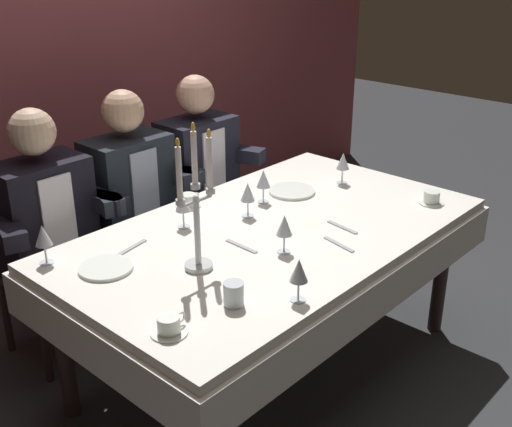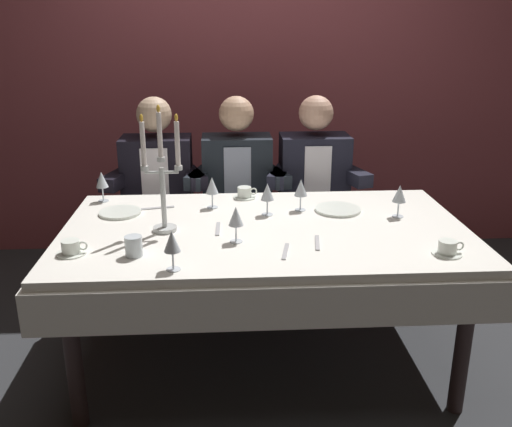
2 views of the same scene
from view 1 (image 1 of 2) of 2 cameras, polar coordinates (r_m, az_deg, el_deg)
The scene contains 24 objects.
ground_plane at distance 3.18m, azimuth 1.32°, elevation -13.53°, with size 12.00×12.00×0.00m, color #2F3134.
back_wall at distance 3.87m, azimuth -17.93°, elevation 14.05°, with size 6.00×0.12×2.70m, color #94434A.
dining_table at distance 2.85m, azimuth 1.44°, elevation -3.51°, with size 1.94×1.14×0.74m.
candelabra at distance 2.38m, azimuth -5.35°, elevation 0.15°, with size 0.19×0.11×0.58m.
dinner_plate_0 at distance 3.19m, azimuth 3.22°, elevation 2.02°, with size 0.23×0.23×0.01m, color white.
dinner_plate_1 at distance 2.52m, azimuth -13.30°, elevation -4.76°, with size 0.21×0.21×0.01m, color white.
wine_glass_0 at distance 2.54m, azimuth 2.56°, elevation -1.14°, with size 0.07×0.07×0.16m.
wine_glass_1 at distance 2.78m, azimuth -6.58°, elevation 0.93°, with size 0.07×0.07×0.16m.
wine_glass_2 at distance 2.21m, azimuth 3.86°, elevation -5.23°, with size 0.07×0.07×0.16m.
wine_glass_3 at distance 2.59m, azimuth -18.52°, elevation -1.98°, with size 0.07×0.07×0.16m.
wine_glass_4 at distance 3.30m, azimuth 7.79°, elevation 4.58°, with size 0.07×0.07×0.16m.
wine_glass_5 at distance 3.03m, azimuth 0.67°, elevation 3.03°, with size 0.07×0.07×0.16m.
wine_glass_6 at distance 2.87m, azimuth -0.74°, elevation 1.83°, with size 0.07×0.07×0.16m.
water_tumbler_0 at distance 2.22m, azimuth -2.01°, elevation -7.21°, with size 0.07×0.07×0.09m, color silver.
coffee_cup_0 at distance 3.03m, azimuth -6.08°, elevation 1.13°, with size 0.13×0.12×0.06m.
coffee_cup_1 at distance 2.10m, azimuth -7.78°, elevation -9.93°, with size 0.13×0.12×0.06m.
coffee_cup_2 at distance 3.16m, azimuth 15.46°, elevation 1.35°, with size 0.13×0.12×0.06m.
spoon_0 at distance 2.67m, azimuth -11.06°, elevation -3.01°, with size 0.17×0.02×0.01m, color #B7B7BC.
fork_1 at distance 2.67m, azimuth 7.43°, elevation -2.76°, with size 0.17×0.02×0.01m, color #B7B7BC.
fork_2 at distance 2.63m, azimuth -1.32°, elevation -2.94°, with size 0.17×0.02×0.01m, color #B7B7BC.
spoon_3 at distance 2.83m, azimuth 7.73°, elevation -1.22°, with size 0.17×0.02×0.01m, color #B7B7BC.
seated_diner_0 at distance 3.10m, azimuth -18.52°, elevation -0.14°, with size 0.63×0.48×1.24m.
seated_diner_1 at distance 3.34m, azimuth -11.35°, elevation 2.35°, with size 0.63×0.48×1.24m.
seated_diner_2 at distance 3.62m, azimuth -5.30°, elevation 4.41°, with size 0.63×0.48×1.24m.
Camera 1 is at (-1.92, -1.65, 1.92)m, focal length 44.67 mm.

